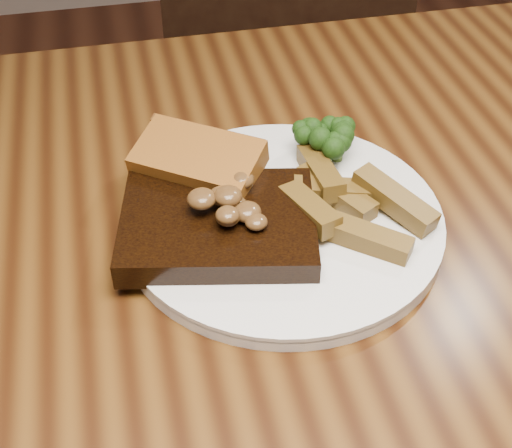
{
  "coord_description": "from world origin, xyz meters",
  "views": [
    {
      "loc": [
        -0.12,
        -0.45,
        1.21
      ],
      "look_at": [
        -0.01,
        0.02,
        0.78
      ],
      "focal_mm": 50.0,
      "sensor_mm": 36.0,
      "label": 1
    }
  ],
  "objects_px": {
    "chair_far": "(283,93)",
    "plate": "(283,222)",
    "garlic_bread": "(199,176)",
    "steak": "(218,225)",
    "potato_wedges": "(359,200)",
    "dining_table": "(273,324)"
  },
  "relations": [
    {
      "from": "potato_wedges",
      "to": "chair_far",
      "type": "bearing_deg",
      "value": 81.26
    },
    {
      "from": "chair_far",
      "to": "garlic_bread",
      "type": "distance_m",
      "value": 0.73
    },
    {
      "from": "plate",
      "to": "potato_wedges",
      "type": "relative_size",
      "value": 2.66
    },
    {
      "from": "steak",
      "to": "potato_wedges",
      "type": "bearing_deg",
      "value": 14.64
    },
    {
      "from": "plate",
      "to": "chair_far",
      "type": "bearing_deg",
      "value": 75.3
    },
    {
      "from": "chair_far",
      "to": "steak",
      "type": "height_order",
      "value": "chair_far"
    },
    {
      "from": "chair_far",
      "to": "potato_wedges",
      "type": "distance_m",
      "value": 0.75
    },
    {
      "from": "dining_table",
      "to": "chair_far",
      "type": "height_order",
      "value": "chair_far"
    },
    {
      "from": "dining_table",
      "to": "plate",
      "type": "bearing_deg",
      "value": 66.59
    },
    {
      "from": "plate",
      "to": "steak",
      "type": "height_order",
      "value": "steak"
    },
    {
      "from": "dining_table",
      "to": "steak",
      "type": "bearing_deg",
      "value": 148.14
    },
    {
      "from": "steak",
      "to": "garlic_bread",
      "type": "relative_size",
      "value": 1.45
    },
    {
      "from": "chair_far",
      "to": "plate",
      "type": "height_order",
      "value": "chair_far"
    },
    {
      "from": "dining_table",
      "to": "garlic_bread",
      "type": "distance_m",
      "value": 0.17
    },
    {
      "from": "garlic_bread",
      "to": "chair_far",
      "type": "bearing_deg",
      "value": 103.14
    },
    {
      "from": "dining_table",
      "to": "garlic_bread",
      "type": "bearing_deg",
      "value": 116.8
    },
    {
      "from": "chair_far",
      "to": "garlic_bread",
      "type": "bearing_deg",
      "value": 80.56
    },
    {
      "from": "chair_far",
      "to": "steak",
      "type": "bearing_deg",
      "value": 83.15
    },
    {
      "from": "steak",
      "to": "potato_wedges",
      "type": "distance_m",
      "value": 0.14
    },
    {
      "from": "steak",
      "to": "chair_far",
      "type": "bearing_deg",
      "value": 82.18
    },
    {
      "from": "chair_far",
      "to": "potato_wedges",
      "type": "relative_size",
      "value": 7.59
    },
    {
      "from": "garlic_bread",
      "to": "potato_wedges",
      "type": "xyz_separation_m",
      "value": [
        0.14,
        -0.07,
        -0.0
      ]
    }
  ]
}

